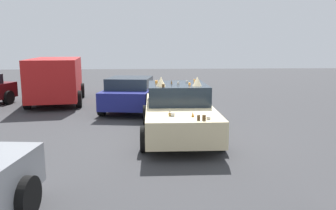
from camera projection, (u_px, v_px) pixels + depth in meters
ground_plane at (178, 135)px, 9.52m from camera, size 60.00×60.00×0.00m
art_car_decorated at (178, 110)px, 9.49m from camera, size 4.68×2.15×1.72m
parked_van_far_left at (56, 78)px, 14.98m from camera, size 5.11×2.81×2.03m
parked_sedan_near_right at (131, 93)px, 13.23m from camera, size 4.20×2.46×1.36m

